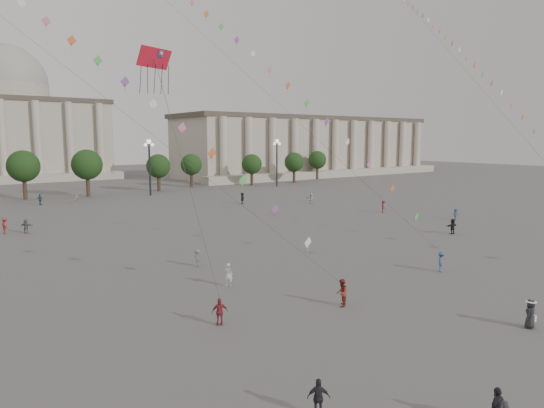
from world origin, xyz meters
TOP-DOWN VIEW (x-y plane):
  - ground at (0.00, 0.00)m, footprint 360.00×360.00m
  - hall_east at (75.00, 93.89)m, footprint 84.00×26.22m
  - hall_central at (0.00, 129.22)m, footprint 48.30×34.30m
  - tree_row at (0.00, 78.00)m, footprint 137.12×5.12m
  - lamp_post_mid_east at (15.00, 70.00)m, footprint 2.00×0.90m
  - lamp_post_far_east at (45.00, 70.00)m, footprint 2.00×0.90m
  - person_crowd_0 at (-4.72, 68.00)m, footprint 1.12×0.86m
  - person_crowd_3 at (28.24, 13.96)m, footprint 1.66×0.64m
  - person_crowd_4 at (0.41, 65.69)m, footprint 1.29×1.49m
  - person_crowd_6 at (-1.81, 18.25)m, footprint 1.13×0.90m
  - person_crowd_7 at (32.31, 43.31)m, footprint 1.65×1.31m
  - person_crowd_8 at (34.38, 29.49)m, footprint 1.22×1.34m
  - person_crowd_9 at (22.79, 49.73)m, footprint 1.52×1.71m
  - person_crowd_12 at (-10.89, 42.99)m, footprint 1.41×1.49m
  - person_crowd_13 at (-2.52, 12.01)m, footprint 0.76×0.68m
  - person_crowd_14 at (37.23, 19.46)m, footprint 1.08×0.79m
  - person_crowd_17 at (-12.88, 44.08)m, footprint 0.94×1.32m
  - tourist_0 at (-6.78, 5.84)m, footprint 1.03×0.71m
  - tourist_1 at (-8.34, -4.53)m, footprint 0.93×0.85m
  - kite_flyer_0 at (1.17, 3.99)m, footprint 1.11×1.08m
  - kite_flyer_1 at (13.50, 5.16)m, footprint 1.27×1.16m
  - hat_person at (7.35, -4.97)m, footprint 0.93×0.72m
  - dragon_kite at (-9.45, 7.80)m, footprint 2.48×1.64m
  - kite_train_mid at (5.65, 34.31)m, footprint 15.34×54.40m
  - kite_train_east at (36.93, 18.24)m, footprint 25.63×42.32m

SIDE VIEW (x-z plane):
  - ground at x=0.00m, z-range 0.00..0.00m
  - person_crowd_14 at x=37.23m, z-range 0.00..1.51m
  - tourist_1 at x=-8.34m, z-range 0.00..1.53m
  - person_crowd_6 at x=-1.81m, z-range 0.00..1.53m
  - tourist_0 at x=-6.78m, z-range 0.00..1.62m
  - person_crowd_4 at x=0.41m, z-range 0.00..1.62m
  - person_crowd_12 at x=-10.89m, z-range 0.00..1.68m
  - kite_flyer_1 at x=13.50m, z-range 0.00..1.71m
  - person_crowd_13 at x=-2.52m, z-range 0.00..1.74m
  - person_crowd_3 at x=28.24m, z-range 0.00..1.75m
  - person_crowd_7 at x=32.31m, z-range 0.00..1.75m
  - hat_person at x=7.35m, z-range 0.04..1.73m
  - person_crowd_0 at x=-4.72m, z-range 0.00..1.77m
  - kite_flyer_0 at x=1.17m, z-range 0.00..1.81m
  - person_crowd_8 at x=34.38m, z-range 0.00..1.81m
  - person_crowd_17 at x=-12.88m, z-range 0.00..1.86m
  - person_crowd_9 at x=22.79m, z-range 0.00..1.88m
  - tree_row at x=0.00m, z-range 1.39..9.39m
  - lamp_post_mid_east at x=15.00m, z-range 2.03..12.68m
  - lamp_post_far_east at x=45.00m, z-range 2.03..12.68m
  - hall_east at x=75.00m, z-range -0.17..17.03m
  - hall_central at x=0.00m, z-range -3.52..31.98m
  - dragon_kite at x=-9.45m, z-range 7.21..21.41m
  - kite_train_east at x=36.93m, z-range -10.50..50.25m
  - kite_train_mid at x=5.65m, z-range -10.64..62.38m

